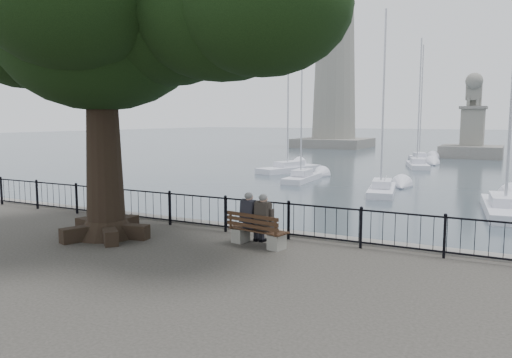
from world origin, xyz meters
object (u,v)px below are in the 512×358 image
Objects in this scene: bench at (257,234)px; lion_monument at (472,136)px; person_left at (252,220)px; lighthouse at (335,58)px; tree at (127,8)px; person_right at (266,222)px.

bench is 0.19× the size of lion_monument.
lighthouse is (-18.34, 60.39, 11.43)m from person_left.
lion_monument reaches higher than bench.
tree is 49.82m from lion_monument.
person_left is 64.14m from lighthouse.
bench is 0.06× the size of lighthouse.
lion_monument is at bearing 84.51° from tree.
tree is 0.37× the size of lighthouse.
lion_monument is (1.66, 48.32, 0.70)m from person_left.
person_left is at bearing 148.34° from bench.
lighthouse is (-18.57, 60.53, 11.76)m from bench.
tree is at bearing -76.06° from lighthouse.
person_right is 48.42m from lion_monument.
lion_monument reaches higher than person_right.
lighthouse is at bearing 106.90° from person_left.
tree reaches higher than person_right.
person_right is (0.23, 0.05, 0.33)m from bench.
bench is 64.40m from lighthouse.
lighthouse reaches higher than lion_monument.
tree is (-3.09, -1.04, 5.47)m from person_left.
person_left and person_right have the same top height.
lion_monument is (4.75, 49.36, -4.78)m from tree.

